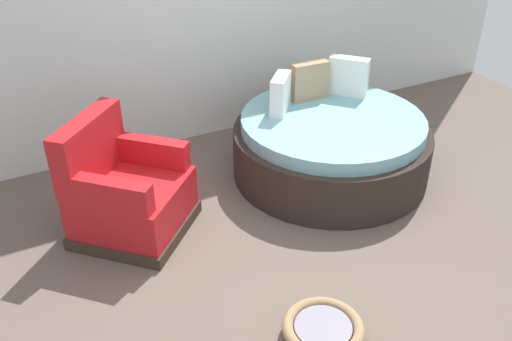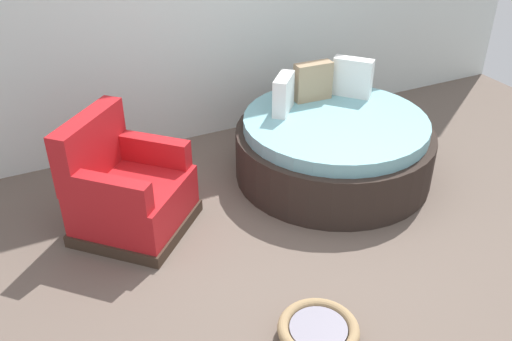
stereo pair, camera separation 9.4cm
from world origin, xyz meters
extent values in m
cube|color=#66564C|center=(0.00, 0.00, -0.01)|extent=(8.00, 8.00, 0.02)
cylinder|color=#2D231E|center=(0.86, 0.90, 0.23)|extent=(1.77, 1.77, 0.46)
cylinder|color=#7AB7C1|center=(0.86, 0.90, 0.52)|extent=(1.63, 1.63, 0.12)
cube|color=white|center=(1.26, 1.25, 0.76)|extent=(0.33, 0.35, 0.36)
cube|color=tan|center=(0.88, 1.34, 0.75)|extent=(0.36, 0.13, 0.35)
cube|color=white|center=(0.51, 1.22, 0.74)|extent=(0.31, 0.33, 0.34)
cube|color=#38281E|center=(-0.99, 0.89, 0.05)|extent=(1.13, 1.13, 0.10)
cube|color=red|center=(-0.99, 0.89, 0.27)|extent=(1.07, 1.07, 0.34)
cube|color=red|center=(-1.21, 1.11, 0.69)|extent=(0.65, 0.65, 0.50)
cube|color=red|center=(-1.21, 0.66, 0.55)|extent=(0.57, 0.57, 0.22)
cube|color=red|center=(-0.76, 1.12, 0.55)|extent=(0.57, 0.57, 0.22)
cylinder|color=#9E7F56|center=(-0.29, -0.74, 0.03)|extent=(0.44, 0.44, 0.06)
torus|color=#9E7F56|center=(-0.29, -0.74, 0.10)|extent=(0.51, 0.51, 0.07)
cylinder|color=gray|center=(-0.29, -0.74, 0.08)|extent=(0.36, 0.36, 0.05)
camera|label=1|loc=(-1.77, -2.69, 2.71)|focal=38.96mm
camera|label=2|loc=(-1.69, -2.74, 2.71)|focal=38.96mm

